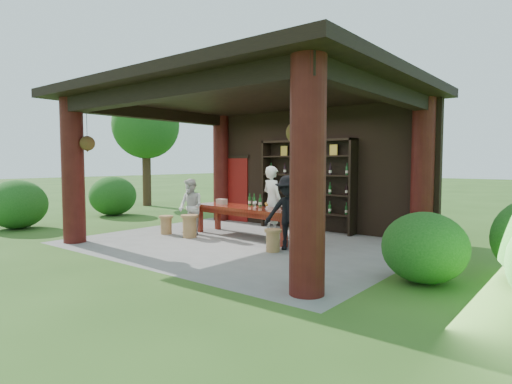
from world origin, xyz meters
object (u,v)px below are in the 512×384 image
Objects in this scene: stool_near_right at (273,240)px; guest_man at (289,213)px; wine_shelf at (307,185)px; stool_near_left at (190,225)px; tasting_table at (247,212)px; napkin_basket at (222,202)px; guest_woman at (191,207)px; stool_far_left at (166,224)px; host at (272,201)px.

stool_near_right is 0.30× the size of guest_man.
guest_man is (1.09, -2.46, -0.44)m from wine_shelf.
tasting_table is at bearing 40.79° from stool_near_left.
stool_near_right is at bearing -1.60° from stool_near_left.
stool_near_left is 2.16× the size of napkin_basket.
wine_shelf is 3.17m from guest_woman.
napkin_basket is (-0.94, 0.10, 0.19)m from tasting_table.
stool_near_left is 2.79m from guest_man.
tasting_table is 1.86m from stool_near_right.
tasting_table is at bearing 146.91° from stool_near_right.
stool_near_left is 0.36× the size of guest_man.
stool_far_left is (-2.48, -2.81, -0.98)m from wine_shelf.
wine_shelf is 4.97× the size of stool_near_left.
stool_far_left is at bearing -132.88° from napkin_basket.
tasting_table is 1.47m from guest_woman.
guest_woman is (0.61, 0.29, 0.47)m from stool_far_left.
napkin_basket is at bearing 174.20° from tasting_table.
napkin_basket reaches higher than stool_near_right.
tasting_table is 6.90× the size of stool_near_right.
host is 1.11× the size of guest_man.
stool_near_right is at bearing 144.16° from host.
wine_shelf is 1.77× the size of guest_man.
wine_shelf reaches higher than host.
stool_near_left is at bearing -38.05° from guest_woman.
napkin_basket reaches higher than stool_far_left.
wine_shelf is 3.35m from stool_near_left.
wine_shelf is 1.94× the size of guest_woman.
stool_near_left is at bearing 2.21° from stool_far_left.
wine_shelf is 0.86× the size of tasting_table.
guest_man reaches higher than stool_near_left.
stool_near_right is 0.68m from guest_man.
guest_woman is (-1.62, -1.29, -0.16)m from host.
guest_man is (2.73, 0.31, 0.49)m from stool_near_left.
stool_far_left is 0.30× the size of guest_man.
tasting_table is 5.79× the size of stool_near_left.
tasting_table is at bearing 131.82° from guest_man.
guest_woman is 0.85m from napkin_basket.
guest_woman is at bearing -115.47° from napkin_basket.
host reaches higher than guest_man.
napkin_basket is (-1.51, -1.75, -0.41)m from wine_shelf.
napkin_basket is (0.36, 0.76, 0.10)m from guest_woman.
stool_far_left is (-1.92, -0.96, -0.38)m from tasting_table.
stool_near_right is 3.45m from stool_far_left.
host reaches higher than stool_near_right.
host is 1.83m from guest_man.
napkin_basket reaches higher than stool_near_left.
stool_far_left is at bearing -144.88° from guest_woman.
host is (2.23, 1.59, 0.63)m from stool_far_left.
stool_far_left is (-0.85, -0.03, -0.04)m from stool_near_left.
stool_near_right is 2.89m from guest_woman.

